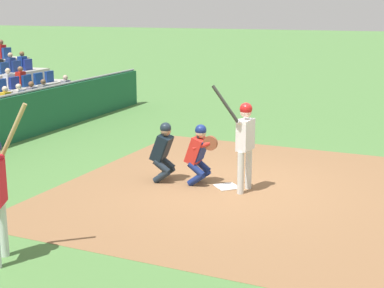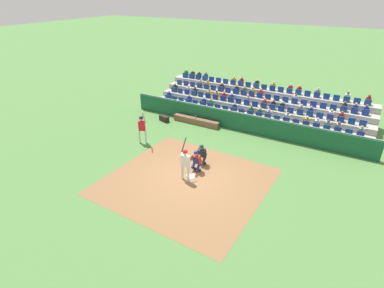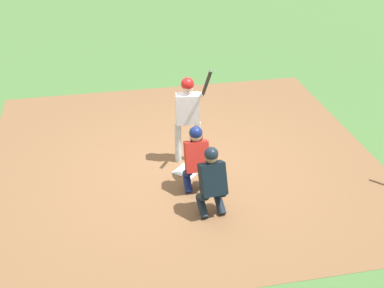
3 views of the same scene
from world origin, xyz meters
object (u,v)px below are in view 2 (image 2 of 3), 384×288
at_px(catcher_crouching, 196,160).
at_px(equipment_duffel_bag, 164,119).
at_px(home_plate_marker, 191,176).
at_px(batter_at_plate, 185,161).
at_px(on_deck_batter, 142,126).
at_px(dugout_bench, 196,121).
at_px(water_bottle_on_bench, 195,117).
at_px(home_plate_umpire, 202,153).

distance_m(catcher_crouching, equipment_duffel_bag, 7.40).
xyz_separation_m(home_plate_marker, catcher_crouching, (0.04, -0.60, 0.71)).
bearing_deg(batter_at_plate, on_deck_batter, -26.50).
distance_m(catcher_crouching, dugout_bench, 6.49).
distance_m(water_bottle_on_bench, on_deck_batter, 4.62).
xyz_separation_m(dugout_bench, water_bottle_on_bench, (0.04, 0.03, 0.34)).
relative_size(dugout_bench, water_bottle_on_bench, 14.66).
relative_size(home_plate_marker, equipment_duffel_bag, 0.55).
bearing_deg(home_plate_marker, home_plate_umpire, -85.44).
bearing_deg(home_plate_umpire, home_plate_marker, 94.56).
xyz_separation_m(home_plate_marker, batter_at_plate, (0.12, 0.40, 1.12)).
distance_m(batter_at_plate, water_bottle_on_bench, 7.34).
height_order(batter_at_plate, catcher_crouching, batter_at_plate).
xyz_separation_m(batter_at_plate, home_plate_umpire, (-0.00, -1.79, -0.43)).
relative_size(batter_at_plate, home_plate_umpire, 1.67).
bearing_deg(batter_at_plate, dugout_bench, -65.12).
bearing_deg(on_deck_batter, equipment_duffel_bag, -76.46).
xyz_separation_m(catcher_crouching, home_plate_umpire, (0.07, -0.79, -0.02)).
xyz_separation_m(equipment_duffel_bag, on_deck_batter, (-0.88, 3.66, 0.97)).
height_order(home_plate_marker, home_plate_umpire, home_plate_umpire).
bearing_deg(equipment_duffel_bag, home_plate_marker, 151.67).
bearing_deg(catcher_crouching, equipment_duffel_bag, -41.82).
bearing_deg(equipment_duffel_bag, batter_at_plate, 149.07).
distance_m(home_plate_marker, equipment_duffel_bag, 7.83).
bearing_deg(home_plate_umpire, equipment_duffel_bag, -37.30).
distance_m(batter_at_plate, home_plate_umpire, 1.84).
bearing_deg(water_bottle_on_bench, dugout_bench, -139.88).
relative_size(catcher_crouching, on_deck_batter, 0.56).
distance_m(home_plate_umpire, equipment_duffel_bag, 6.84).
relative_size(batter_at_plate, catcher_crouching, 1.67).
height_order(home_plate_marker, batter_at_plate, batter_at_plate).
height_order(dugout_bench, water_bottle_on_bench, water_bottle_on_bench).
height_order(catcher_crouching, equipment_duffel_bag, catcher_crouching).
bearing_deg(dugout_bench, equipment_duffel_bag, 17.14).
bearing_deg(catcher_crouching, home_plate_marker, 93.56).
distance_m(catcher_crouching, on_deck_batter, 4.81).
height_order(water_bottle_on_bench, equipment_duffel_bag, water_bottle_on_bench).
bearing_deg(water_bottle_on_bench, on_deck_batter, 71.87).
relative_size(water_bottle_on_bench, on_deck_batter, 0.11).
xyz_separation_m(dugout_bench, equipment_duffel_bag, (2.34, 0.72, -0.02)).
relative_size(batter_at_plate, on_deck_batter, 0.93).
xyz_separation_m(batter_at_plate, catcher_crouching, (-0.08, -1.00, -0.41)).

